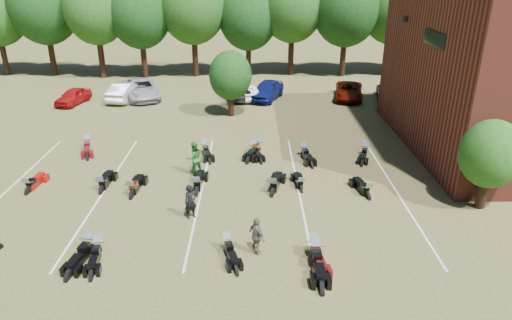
{
  "coord_description": "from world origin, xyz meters",
  "views": [
    {
      "loc": [
        -0.36,
        -18.09,
        10.72
      ],
      "look_at": [
        -0.18,
        4.0,
        1.2
      ],
      "focal_mm": 32.0,
      "sensor_mm": 36.0,
      "label": 1
    }
  ],
  "objects_px": {
    "motorcycle_3": "(227,251)",
    "person_grey": "(257,236)",
    "car_4": "(267,90)",
    "person_green": "(194,158)",
    "motorcycle_14": "(88,149)",
    "person_black": "(191,202)",
    "motorcycle_7": "(29,193)",
    "car_0": "(73,96)"
  },
  "relations": [
    {
      "from": "person_green",
      "to": "motorcycle_7",
      "type": "height_order",
      "value": "person_green"
    },
    {
      "from": "motorcycle_3",
      "to": "motorcycle_14",
      "type": "bearing_deg",
      "value": 114.65
    },
    {
      "from": "car_0",
      "to": "person_green",
      "type": "height_order",
      "value": "person_green"
    },
    {
      "from": "car_4",
      "to": "person_grey",
      "type": "bearing_deg",
      "value": -72.17
    },
    {
      "from": "person_black",
      "to": "motorcycle_14",
      "type": "height_order",
      "value": "person_black"
    },
    {
      "from": "motorcycle_3",
      "to": "person_grey",
      "type": "bearing_deg",
      "value": -25.15
    },
    {
      "from": "person_green",
      "to": "motorcycle_3",
      "type": "height_order",
      "value": "person_green"
    },
    {
      "from": "motorcycle_14",
      "to": "person_grey",
      "type": "bearing_deg",
      "value": -64.27
    },
    {
      "from": "car_0",
      "to": "motorcycle_7",
      "type": "bearing_deg",
      "value": -64.2
    },
    {
      "from": "car_4",
      "to": "person_green",
      "type": "bearing_deg",
      "value": -85.81
    },
    {
      "from": "person_black",
      "to": "person_green",
      "type": "xyz_separation_m",
      "value": [
        -0.38,
        4.73,
        0.15
      ]
    },
    {
      "from": "person_green",
      "to": "motorcycle_7",
      "type": "relative_size",
      "value": 0.87
    },
    {
      "from": "car_4",
      "to": "motorcycle_14",
      "type": "xyz_separation_m",
      "value": [
        -11.6,
        -11.42,
        -0.8
      ]
    },
    {
      "from": "person_grey",
      "to": "motorcycle_7",
      "type": "xyz_separation_m",
      "value": [
        -11.57,
        5.39,
        -0.82
      ]
    },
    {
      "from": "motorcycle_3",
      "to": "motorcycle_14",
      "type": "relative_size",
      "value": 0.87
    },
    {
      "from": "person_green",
      "to": "car_4",
      "type": "bearing_deg",
      "value": -135.69
    },
    {
      "from": "car_0",
      "to": "motorcycle_7",
      "type": "xyz_separation_m",
      "value": [
        3.44,
        -16.07,
        -0.64
      ]
    },
    {
      "from": "car_4",
      "to": "motorcycle_14",
      "type": "distance_m",
      "value": 16.3
    },
    {
      "from": "car_0",
      "to": "motorcycle_3",
      "type": "xyz_separation_m",
      "value": [
        13.82,
        -21.25,
        -0.64
      ]
    },
    {
      "from": "person_black",
      "to": "motorcycle_14",
      "type": "relative_size",
      "value": 0.69
    },
    {
      "from": "motorcycle_7",
      "to": "motorcycle_14",
      "type": "xyz_separation_m",
      "value": [
        1.07,
        5.94,
        0.0
      ]
    },
    {
      "from": "person_green",
      "to": "motorcycle_3",
      "type": "xyz_separation_m",
      "value": [
        2.17,
        -7.39,
        -0.96
      ]
    },
    {
      "from": "motorcycle_7",
      "to": "car_4",
      "type": "bearing_deg",
      "value": -121.41
    },
    {
      "from": "car_4",
      "to": "motorcycle_3",
      "type": "bearing_deg",
      "value": -75.22
    },
    {
      "from": "motorcycle_7",
      "to": "person_grey",
      "type": "bearing_deg",
      "value": 159.72
    },
    {
      "from": "car_0",
      "to": "motorcycle_7",
      "type": "relative_size",
      "value": 1.7
    },
    {
      "from": "motorcycle_7",
      "to": "motorcycle_14",
      "type": "distance_m",
      "value": 6.04
    },
    {
      "from": "car_0",
      "to": "car_4",
      "type": "xyz_separation_m",
      "value": [
        16.11,
        1.29,
        0.16
      ]
    },
    {
      "from": "person_grey",
      "to": "motorcycle_14",
      "type": "xyz_separation_m",
      "value": [
        -10.5,
        11.33,
        -0.82
      ]
    },
    {
      "from": "person_black",
      "to": "motorcycle_7",
      "type": "bearing_deg",
      "value": 132.38
    },
    {
      "from": "car_0",
      "to": "person_black",
      "type": "distance_m",
      "value": 22.15
    },
    {
      "from": "motorcycle_14",
      "to": "motorcycle_3",
      "type": "bearing_deg",
      "value": -67.18
    },
    {
      "from": "person_grey",
      "to": "motorcycle_14",
      "type": "distance_m",
      "value": 15.47
    },
    {
      "from": "car_4",
      "to": "motorcycle_3",
      "type": "distance_m",
      "value": 22.68
    },
    {
      "from": "person_grey",
      "to": "car_0",
      "type": "bearing_deg",
      "value": -0.15
    },
    {
      "from": "person_black",
      "to": "motorcycle_14",
      "type": "distance_m",
      "value": 11.36
    },
    {
      "from": "person_green",
      "to": "motorcycle_7",
      "type": "xyz_separation_m",
      "value": [
        -8.21,
        -2.2,
        -0.96
      ]
    },
    {
      "from": "car_0",
      "to": "person_green",
      "type": "relative_size",
      "value": 1.95
    },
    {
      "from": "car_4",
      "to": "person_grey",
      "type": "height_order",
      "value": "person_grey"
    },
    {
      "from": "car_4",
      "to": "car_0",
      "type": "bearing_deg",
      "value": -154.82
    },
    {
      "from": "car_4",
      "to": "person_grey",
      "type": "xyz_separation_m",
      "value": [
        -1.1,
        -22.75,
        0.02
      ]
    },
    {
      "from": "car_4",
      "to": "person_black",
      "type": "height_order",
      "value": "person_black"
    }
  ]
}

